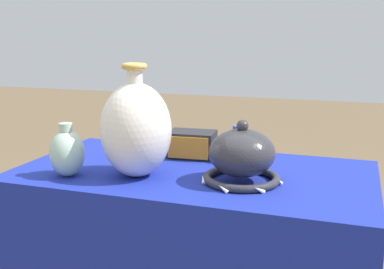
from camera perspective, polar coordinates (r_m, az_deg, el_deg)
display_table at (r=1.48m, az=-0.01°, el=-8.10°), size 1.06×0.58×0.74m
vase_tall_bulbous at (r=1.38m, az=-6.66°, el=0.64°), size 0.20×0.20×0.33m
vase_dome_bell at (r=1.33m, az=5.92°, el=-2.73°), size 0.22×0.23×0.18m
mosaic_tile_box at (r=1.60m, az=-0.02°, el=-1.16°), size 0.16×0.12×0.09m
jar_round_celadon at (r=1.43m, az=-14.59°, el=-2.08°), size 0.10×0.10×0.16m
jar_round_cobalt at (r=1.56m, az=5.60°, el=-1.25°), size 0.11×0.11×0.12m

